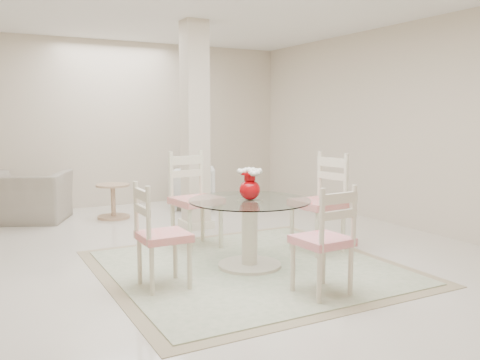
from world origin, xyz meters
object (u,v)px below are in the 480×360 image
column (195,126)px  recliner_taupe (27,197)px  dining_chair_north (193,192)px  side_table (113,203)px  dining_chair_east (323,195)px  armchair_white (192,187)px  red_vase (250,183)px  dining_chair_west (156,228)px  dining_table (250,233)px  dining_chair_south (328,233)px

column → recliner_taupe: column is taller
dining_chair_north → side_table: (-0.39, 2.05, -0.40)m
dining_chair_east → side_table: (-1.58, 2.89, -0.40)m
dining_chair_north → armchair_white: dining_chair_north is taller
recliner_taupe → armchair_white: size_ratio=1.45×
red_vase → armchair_white: size_ratio=0.42×
red_vase → armchair_white: bearing=76.8°
dining_chair_east → dining_chair_west: (-2.02, -0.33, -0.09)m
column → dining_chair_west: bearing=-120.9°
dining_table → side_table: 3.12m
dining_table → recliner_taupe: recliner_taupe is taller
dining_chair_south → armchair_white: bearing=-102.2°
red_vase → dining_chair_east: bearing=9.9°
dining_chair_south → red_vase: bearing=-84.8°
side_table → recliner_taupe: bearing=163.2°
column → dining_chair_south: size_ratio=2.62×
red_vase → recliner_taupe: (-1.70, 3.41, -0.49)m
dining_chair_west → recliner_taupe: bearing=10.5°
column → dining_chair_west: (-1.26, -2.11, -0.81)m
dining_chair_east → side_table: bearing=-160.0°
dining_chair_north → dining_chair_south: dining_chair_north is taller
armchair_white → side_table: bearing=33.5°
dining_chair_east → dining_table: bearing=-88.9°
armchair_white → dining_chair_west: bearing=85.5°
dining_chair_west → recliner_taupe: size_ratio=0.95×
column → dining_table: bearing=-97.7°
dining_chair_east → dining_chair_west: size_ratio=1.17×
armchair_white → side_table: size_ratio=1.47×
recliner_taupe → dining_chair_south: bearing=137.1°
red_vase → dining_chair_north: size_ratio=0.26×
recliner_taupe → side_table: 1.18m
dining_table → dining_chair_east: size_ratio=0.98×
red_vase → dining_chair_west: size_ratio=0.31×
recliner_taupe → dining_table: bearing=140.7°
dining_chair_west → side_table: size_ratio=2.04×
column → dining_chair_south: 3.06m
dining_table → red_vase: red_vase is taller
dining_chair_south → dining_table: bearing=-84.6°
dining_chair_east → red_vase: bearing=-88.7°
column → dining_table: column is taller
red_vase → recliner_taupe: red_vase is taller
recliner_taupe → dining_chair_east: bearing=154.2°
dining_table → armchair_white: 3.42m
recliner_taupe → column: bearing=167.5°
red_vase → side_table: (-0.57, 3.07, -0.61)m
dining_chair_east → recliner_taupe: dining_chair_east is taller
dining_chair_south → armchair_white: 4.38m
side_table → dining_chair_south: bearing=-79.8°
column → recliner_taupe: bearing=143.3°
column → armchair_white: 1.79m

